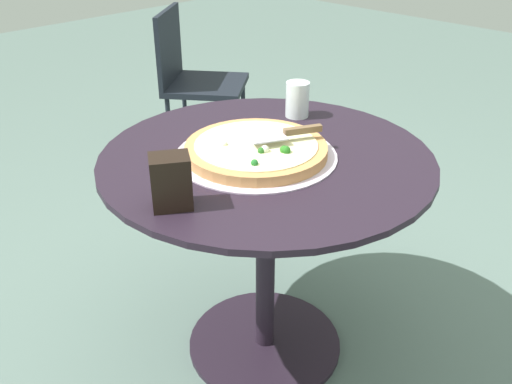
% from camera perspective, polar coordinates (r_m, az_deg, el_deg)
% --- Properties ---
extents(ground_plane, '(10.00, 10.00, 0.00)m').
position_cam_1_polar(ground_plane, '(1.96, 0.88, -15.18)').
color(ground_plane, slate).
extents(patio_table, '(0.93, 0.93, 0.70)m').
position_cam_1_polar(patio_table, '(1.64, 1.01, -2.05)').
color(patio_table, black).
rests_on(patio_table, ground).
extents(pizza_on_tray, '(0.45, 0.45, 0.05)m').
position_cam_1_polar(pizza_on_tray, '(1.54, 0.01, 4.28)').
color(pizza_on_tray, silver).
rests_on(pizza_on_tray, patio_table).
extents(pizza_server, '(0.14, 0.21, 0.02)m').
position_cam_1_polar(pizza_server, '(1.54, 3.06, 5.98)').
color(pizza_server, silver).
rests_on(pizza_server, pizza_on_tray).
extents(drinking_cup, '(0.07, 0.07, 0.11)m').
position_cam_1_polar(drinking_cup, '(1.81, 4.22, 9.36)').
color(drinking_cup, silver).
rests_on(drinking_cup, patio_table).
extents(napkin_dispenser, '(0.11, 0.12, 0.13)m').
position_cam_1_polar(napkin_dispenser, '(1.29, -8.65, 1.04)').
color(napkin_dispenser, black).
rests_on(napkin_dispenser, patio_table).
extents(patio_chair_near, '(0.56, 0.56, 0.81)m').
position_cam_1_polar(patio_chair_near, '(3.01, -6.46, 11.73)').
color(patio_chair_near, black).
rests_on(patio_chair_near, ground).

